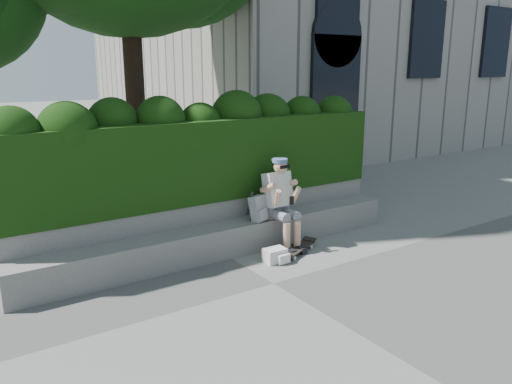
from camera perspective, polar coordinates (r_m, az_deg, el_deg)
ground at (r=6.51m, az=2.01°, el=-10.42°), size 80.00×80.00×0.00m
bench_ledge at (r=7.40m, az=-3.67°, el=-5.49°), size 6.00×0.45×0.45m
planter_wall at (r=7.74m, az=-5.46°, el=-3.45°), size 6.00×0.50×0.75m
hedge at (r=7.71m, az=-6.43°, el=3.90°), size 6.00×1.00×1.20m
person at (r=7.56m, az=2.76°, el=-0.86°), size 0.40×0.76×1.38m
skateboard at (r=7.51m, az=4.83°, el=-6.46°), size 0.80×0.51×0.08m
backpack_plaid at (r=7.47m, az=0.29°, el=-1.90°), size 0.30×0.22×0.39m
backpack_ground at (r=7.15m, az=2.18°, el=-7.23°), size 0.31×0.22×0.20m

